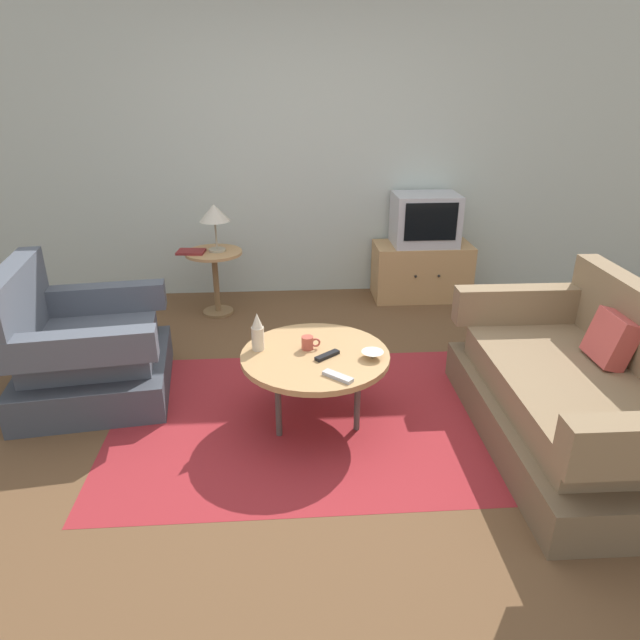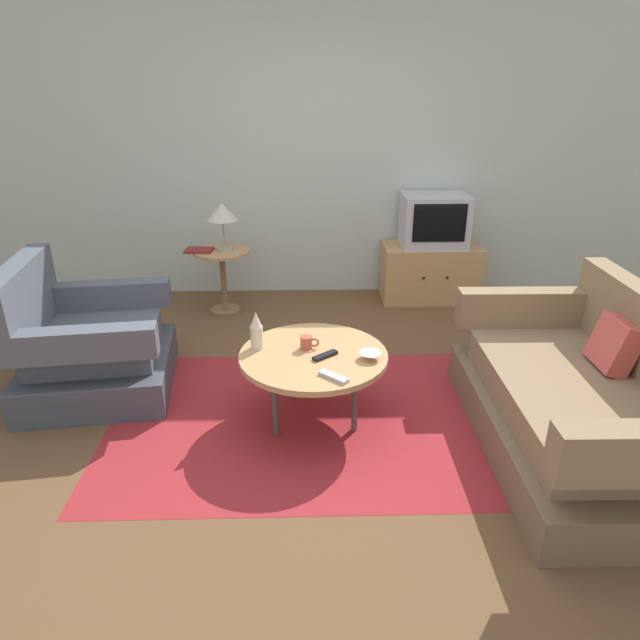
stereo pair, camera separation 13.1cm
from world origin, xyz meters
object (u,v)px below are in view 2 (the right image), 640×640
at_px(table_lamp, 222,213).
at_px(armchair, 88,349).
at_px(mug, 307,343).
at_px(couch, 584,404).
at_px(television, 434,220).
at_px(bowl, 370,356).
at_px(tv_remote_silver, 334,377).
at_px(tv_stand, 430,272).
at_px(book, 199,250).
at_px(tv_remote_dark, 325,356).
at_px(coffee_table, 313,358).
at_px(side_table, 223,268).
at_px(vase, 256,331).

bearing_deg(table_lamp, armchair, -119.28).
bearing_deg(mug, armchair, 166.54).
xyz_separation_m(couch, mug, (-1.51, 0.39, 0.20)).
xyz_separation_m(television, bowl, (-0.79, -2.08, -0.28)).
bearing_deg(armchair, tv_remote_silver, 58.75).
bearing_deg(television, tv_remote_silver, -113.79).
height_order(armchair, tv_remote_silver, armchair).
bearing_deg(bowl, table_lamp, 120.20).
xyz_separation_m(tv_stand, mug, (-1.15, -1.93, 0.23)).
bearing_deg(tv_remote_silver, book, 160.37).
height_order(armchair, tv_remote_dark, armchair).
bearing_deg(coffee_table, book, 119.13).
bearing_deg(television, book, -171.47).
distance_m(armchair, bowl, 1.87).
bearing_deg(table_lamp, television, 8.31).
distance_m(tv_stand, table_lamp, 1.96).
xyz_separation_m(side_table, book, (-0.18, -0.03, 0.17)).
relative_size(vase, bowl, 1.81).
bearing_deg(book, tv_stand, 14.23).
xyz_separation_m(side_table, tv_stand, (1.87, 0.27, -0.15)).
bearing_deg(armchair, vase, 66.70).
bearing_deg(armchair, book, 150.44).
bearing_deg(mug, tv_remote_silver, -68.62).
relative_size(table_lamp, bowl, 3.12).
bearing_deg(mug, table_lamp, 112.54).
relative_size(television, bowl, 4.50).
relative_size(mug, tv_remote_silver, 0.68).
bearing_deg(tv_remote_dark, book, 81.69).
relative_size(coffee_table, table_lamp, 2.18).
relative_size(bowl, tv_remote_dark, 0.83).
bearing_deg(coffee_table, couch, -12.62).
height_order(side_table, tv_remote_silver, side_table).
distance_m(armchair, side_table, 1.50).
distance_m(coffee_table, side_table, 1.88).
bearing_deg(table_lamp, book, -169.52).
relative_size(side_table, tv_remote_dark, 3.67).
xyz_separation_m(couch, vase, (-1.80, 0.41, 0.27)).
xyz_separation_m(couch, tv_stand, (-0.36, 2.32, -0.03)).
bearing_deg(vase, side_table, 104.55).
bearing_deg(book, side_table, 16.43).
bearing_deg(tv_remote_dark, coffee_table, 105.75).
distance_m(side_table, tv_remote_dark, 1.96).
bearing_deg(book, vase, -63.33).
distance_m(couch, bowl, 1.19).
xyz_separation_m(side_table, vase, (0.43, -1.65, 0.15)).
bearing_deg(tv_remote_silver, coffee_table, 151.96).
height_order(table_lamp, mug, table_lamp).
distance_m(bowl, tv_remote_silver, 0.31).
distance_m(armchair, couch, 3.03).
bearing_deg(television, tv_stand, -90.00).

